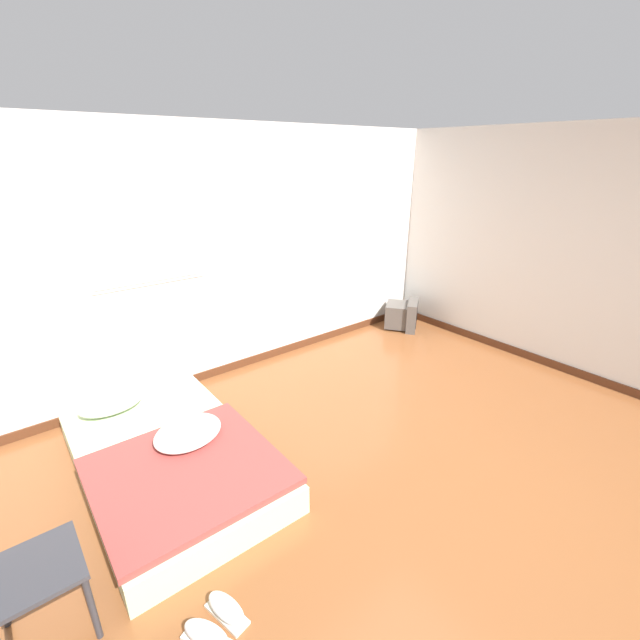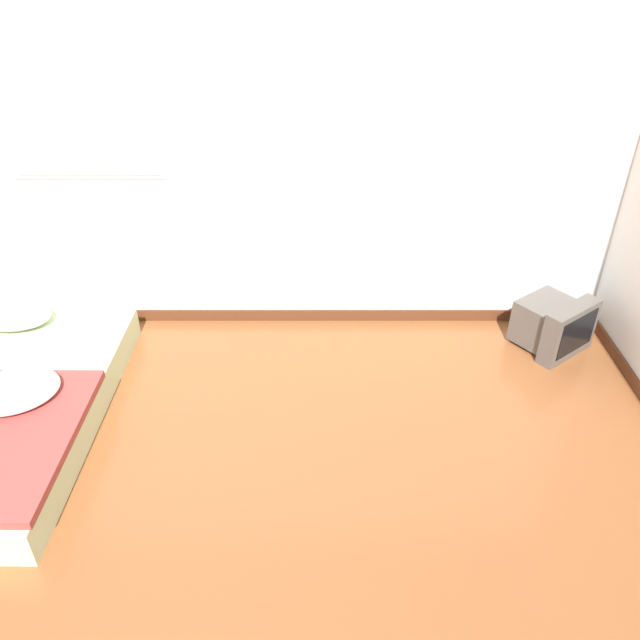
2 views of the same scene
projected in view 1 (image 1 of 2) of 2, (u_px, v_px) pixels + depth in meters
ground_plane at (449, 550)px, 2.66m from camera, size 20.00×20.00×0.00m
wall_back at (214, 259)px, 4.38m from camera, size 8.37×0.08×2.60m
mattress_bed at (170, 456)px, 3.27m from camera, size 1.22×2.03×0.36m
crt_tv at (403, 315)px, 5.99m from camera, size 0.60×0.60×0.40m
side_stool at (36, 580)px, 2.08m from camera, size 0.42×0.42×0.44m
sneaker_pair at (217, 622)px, 2.20m from camera, size 0.33×0.34×0.10m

